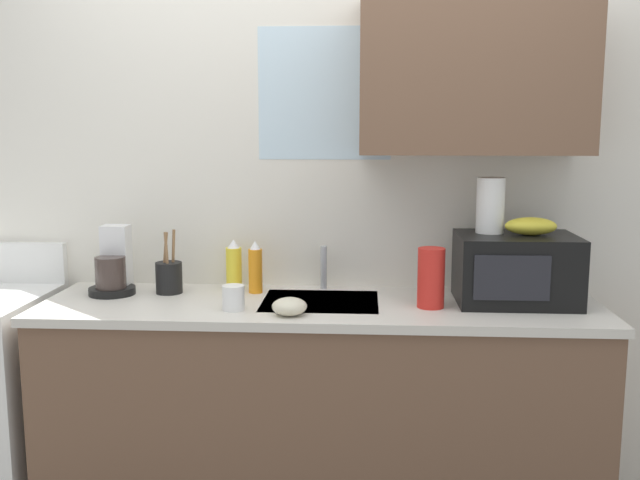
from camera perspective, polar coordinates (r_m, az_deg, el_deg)
name	(u,v)px	position (r m, az deg, el deg)	size (l,w,h in m)	color
kitchen_wall_assembly	(351,181)	(3.05, 2.50, 4.72)	(2.98, 0.42, 2.50)	silver
counter_unit	(320,408)	(2.96, 0.00, -13.31)	(2.21, 0.63, 0.90)	brown
sink_faucet	(324,268)	(3.04, 0.29, -2.22)	(0.03, 0.03, 0.19)	#B2B5BA
microwave	(516,269)	(2.90, 15.43, -2.25)	(0.46, 0.35, 0.27)	black
banana_bunch	(531,226)	(2.88, 16.54, 1.07)	(0.20, 0.11, 0.07)	gold
paper_towel_roll	(490,205)	(2.89, 13.49, 2.72)	(0.11, 0.11, 0.22)	white
coffee_maker	(114,268)	(3.09, -16.21, -2.19)	(0.19, 0.21, 0.28)	black
dish_soap_bottle_orange	(255,268)	(2.98, -5.20, -2.29)	(0.06, 0.06, 0.22)	orange
dish_soap_bottle_yellow	(234,266)	(3.04, -6.92, -2.11)	(0.07, 0.07, 0.22)	yellow
cereal_canister	(431,278)	(2.76, 8.89, -3.02)	(0.10, 0.10, 0.23)	red
mug_white	(233,298)	(2.72, -6.96, -4.61)	(0.08, 0.08, 0.10)	white
utensil_crock	(169,277)	(3.03, -12.02, -2.88)	(0.11, 0.11, 0.27)	black
small_bowl	(289,306)	(2.63, -2.46, -5.34)	(0.13, 0.13, 0.07)	beige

